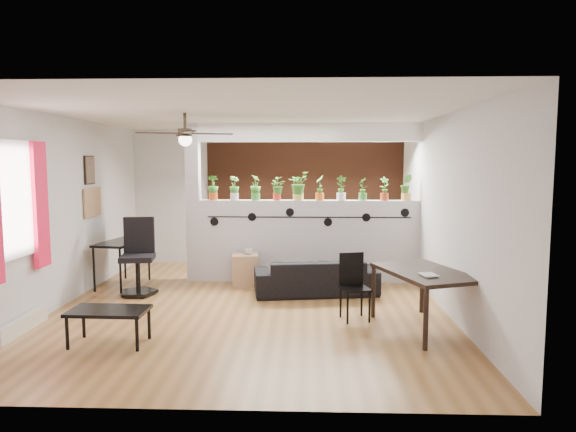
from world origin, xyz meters
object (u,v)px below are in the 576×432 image
(potted_plant_3, at_px, (277,188))
(potted_plant_7, at_px, (363,188))
(potted_plant_8, at_px, (385,188))
(cup, at_px, (248,251))
(potted_plant_4, at_px, (298,185))
(cube_shelf, at_px, (245,270))
(computer_desk, at_px, (122,245))
(ceiling_fan, at_px, (185,135))
(potted_plant_6, at_px, (341,187))
(potted_plant_1, at_px, (234,187))
(office_chair, at_px, (138,261))
(folding_chair, at_px, (353,280))
(coffee_table, at_px, (109,313))
(dining_table, at_px, (424,277))
(potted_plant_9, at_px, (406,187))
(potted_plant_0, at_px, (213,187))
(potted_plant_2, at_px, (256,187))
(potted_plant_5, at_px, (320,187))
(sofa, at_px, (316,277))

(potted_plant_3, distance_m, potted_plant_7, 1.40)
(potted_plant_8, relative_size, cup, 2.85)
(potted_plant_3, bearing_deg, potted_plant_4, -0.00)
(potted_plant_7, bearing_deg, cube_shelf, -169.83)
(potted_plant_7, relative_size, computer_desk, 0.36)
(ceiling_fan, relative_size, potted_plant_6, 2.89)
(potted_plant_1, relative_size, cube_shelf, 0.78)
(office_chair, bearing_deg, folding_chair, -19.26)
(potted_plant_8, relative_size, coffee_table, 0.46)
(dining_table, xyz_separation_m, coffee_table, (-3.53, -0.63, -0.28))
(potted_plant_4, bearing_deg, computer_desk, -171.40)
(potted_plant_9, bearing_deg, potted_plant_0, 180.00)
(office_chair, bearing_deg, computer_desk, 129.81)
(potted_plant_9, bearing_deg, potted_plant_4, 180.00)
(computer_desk, xyz_separation_m, folding_chair, (3.53, -1.60, -0.16))
(computer_desk, relative_size, folding_chair, 1.29)
(potted_plant_8, bearing_deg, dining_table, -87.18)
(potted_plant_0, relative_size, potted_plant_9, 0.95)
(potted_plant_0, relative_size, potted_plant_4, 0.86)
(potted_plant_8, distance_m, cube_shelf, 2.62)
(folding_chair, bearing_deg, potted_plant_9, 63.01)
(potted_plant_2, relative_size, coffee_table, 0.49)
(folding_chair, bearing_deg, potted_plant_4, 109.81)
(folding_chair, bearing_deg, cube_shelf, 133.06)
(potted_plant_4, distance_m, potted_plant_8, 1.41)
(folding_chair, bearing_deg, cup, 132.13)
(ceiling_fan, bearing_deg, potted_plant_2, 68.14)
(potted_plant_2, distance_m, folding_chair, 2.70)
(potted_plant_4, relative_size, potted_plant_7, 1.23)
(potted_plant_7, distance_m, cube_shelf, 2.32)
(potted_plant_5, bearing_deg, potted_plant_6, 0.00)
(potted_plant_5, height_order, cup, potted_plant_5)
(coffee_table, bearing_deg, cube_shelf, 66.82)
(potted_plant_7, height_order, computer_desk, potted_plant_7)
(sofa, distance_m, office_chair, 2.67)
(potted_plant_8, height_order, coffee_table, potted_plant_8)
(potted_plant_5, xyz_separation_m, folding_chair, (0.38, -2.02, -1.07))
(potted_plant_4, relative_size, potted_plant_8, 1.22)
(potted_plant_5, relative_size, potted_plant_7, 1.06)
(potted_plant_2, relative_size, potted_plant_4, 0.87)
(potted_plant_1, bearing_deg, potted_plant_4, 0.00)
(ceiling_fan, distance_m, potted_plant_3, 2.23)
(cup, bearing_deg, potted_plant_2, 75.32)
(office_chair, xyz_separation_m, folding_chair, (3.10, -1.08, -0.01))
(potted_plant_1, bearing_deg, potted_plant_8, 0.00)
(potted_plant_1, relative_size, dining_table, 0.27)
(folding_chair, bearing_deg, potted_plant_1, 131.42)
(potted_plant_2, relative_size, potted_plant_5, 1.01)
(potted_plant_7, xyz_separation_m, computer_desk, (-3.85, -0.42, -0.90))
(potted_plant_0, relative_size, coffee_table, 0.48)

